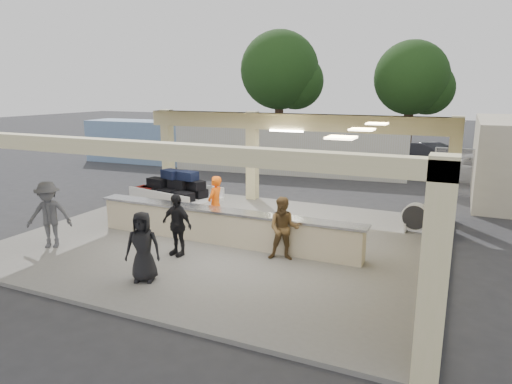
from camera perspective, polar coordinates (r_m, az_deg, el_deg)
The scene contains 16 objects.
ground at distance 13.63m, azimuth -3.13°, elevation -6.11°, with size 120.00×120.00×0.00m, color #2B2A2D.
pavilion at distance 13.73m, azimuth -1.14°, elevation -0.09°, with size 12.01×10.00×3.55m.
baggage_counter at distance 13.02m, azimuth -4.18°, elevation -4.31°, with size 8.20×0.58×0.98m.
luggage_cart at distance 15.75m, azimuth -10.10°, elevation -0.00°, with size 3.06×2.22×1.62m.
drum_fan at distance 14.72m, azimuth 19.34°, elevation -2.97°, with size 0.86×0.46×0.92m.
baggage_handler at distance 13.91m, azimuth -5.12°, elevation -1.55°, with size 0.64×0.35×1.75m, color #FF5E0D.
passenger_a at distance 11.67m, azimuth 3.49°, elevation -4.61°, with size 0.80×0.35×1.65m, color brown.
passenger_b at distance 12.16m, azimuth -9.88°, elevation -4.03°, with size 0.97×0.35×1.66m, color black.
passenger_c at distance 13.78m, azimuth -24.46°, elevation -2.60°, with size 1.20×0.42×1.85m, color #49494E.
passenger_d at distance 10.73m, azimuth -13.95°, elevation -6.64°, with size 0.80×0.33×1.63m, color black.
car_white_a at distance 24.01m, azimuth 26.55°, elevation 2.52°, with size 2.25×4.75×1.36m, color silver.
car_dark at distance 27.07m, azimuth 21.13°, elevation 4.17°, with size 1.57×4.44×1.48m, color black.
container_white at distance 24.60m, azimuth 4.15°, elevation 5.60°, with size 12.27×2.45×2.66m, color #B9B9B5.
container_blue at distance 28.11m, azimuth -11.64°, elevation 6.11°, with size 9.61×2.31×2.50m, color #7295B6.
tree_left at distance 38.12m, azimuth 3.51°, elevation 14.58°, with size 6.60×6.30×9.00m.
tree_mid at distance 37.75m, azimuth 19.35°, elevation 12.97°, with size 6.00×5.60×8.00m.
Camera 1 is at (6.00, -11.41, 4.42)m, focal length 32.00 mm.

